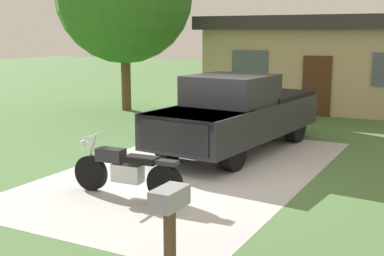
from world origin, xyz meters
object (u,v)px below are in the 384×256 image
at_px(motorcycle, 126,170).
at_px(pickup_truck, 239,112).
at_px(neighbor_house, 334,61).
at_px(mailbox, 170,213).

xyz_separation_m(motorcycle, pickup_truck, (0.37, 4.37, 0.48)).
height_order(motorcycle, pickup_truck, pickup_truck).
bearing_deg(neighbor_house, pickup_truck, -92.12).
height_order(pickup_truck, mailbox, pickup_truck).
bearing_deg(motorcycle, neighbor_house, 86.96).
xyz_separation_m(pickup_truck, mailbox, (2.15, -7.14, 0.03)).
xyz_separation_m(motorcycle, neighbor_house, (0.70, 13.14, 1.32)).
xyz_separation_m(mailbox, neighbor_house, (-1.83, 15.90, 0.81)).
bearing_deg(pickup_truck, mailbox, -73.22).
xyz_separation_m(pickup_truck, neighbor_house, (0.32, 8.76, 0.84)).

